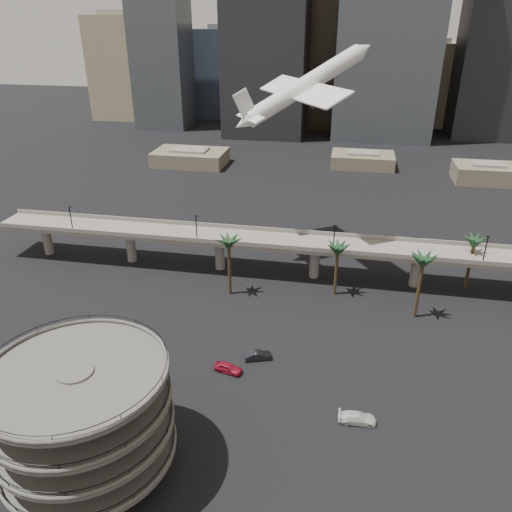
% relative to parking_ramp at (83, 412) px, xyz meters
% --- Properties ---
extents(ground, '(700.00, 700.00, 0.00)m').
position_rel_parking_ramp_xyz_m(ground, '(13.00, 4.00, -9.84)').
color(ground, black).
rests_on(ground, ground).
extents(parking_ramp, '(22.20, 22.20, 17.35)m').
position_rel_parking_ramp_xyz_m(parking_ramp, '(0.00, 0.00, 0.00)').
color(parking_ramp, '#52504D').
rests_on(parking_ramp, ground).
extents(overpass, '(130.00, 9.30, 14.70)m').
position_rel_parking_ramp_xyz_m(overpass, '(13.00, 59.00, -2.50)').
color(overpass, gray).
rests_on(overpass, ground).
extents(palm_trees, '(54.40, 18.40, 14.00)m').
position_rel_parking_ramp_xyz_m(palm_trees, '(34.48, 51.47, 1.46)').
color(palm_trees, '#42321C').
rests_on(palm_trees, ground).
extents(low_buildings, '(135.00, 27.50, 6.80)m').
position_rel_parking_ramp_xyz_m(low_buildings, '(19.89, 146.30, -6.97)').
color(low_buildings, '#67604C').
rests_on(low_buildings, ground).
extents(skyline, '(269.00, 86.00, 119.08)m').
position_rel_parking_ramp_xyz_m(skyline, '(28.11, 221.08, 33.70)').
color(skyline, gray).
rests_on(skyline, ground).
extents(airborne_jet, '(29.80, 29.12, 18.58)m').
position_rel_parking_ramp_xyz_m(airborne_jet, '(19.02, 70.38, 30.09)').
color(airborne_jet, white).
rests_on(airborne_jet, ground).
extents(car_a, '(5.13, 2.98, 1.64)m').
position_rel_parking_ramp_xyz_m(car_a, '(12.75, 22.64, -9.02)').
color(car_a, '#A91830').
rests_on(car_a, ground).
extents(car_b, '(5.02, 3.13, 1.56)m').
position_rel_parking_ramp_xyz_m(car_b, '(17.02, 26.89, -9.06)').
color(car_b, black).
rests_on(car_b, ground).
extents(car_c, '(5.66, 2.57, 1.61)m').
position_rel_parking_ramp_xyz_m(car_c, '(33.99, 15.02, -9.03)').
color(car_c, white).
rests_on(car_c, ground).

